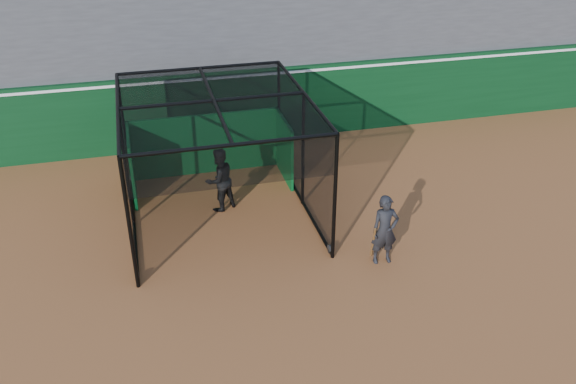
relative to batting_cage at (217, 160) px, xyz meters
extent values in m
plane|color=brown|center=(0.50, -3.73, -1.64)|extent=(120.00, 120.00, 0.00)
cube|color=#093616|center=(0.50, 4.77, -0.39)|extent=(50.00, 0.45, 2.50)
cube|color=white|center=(0.50, 4.77, 0.71)|extent=(50.00, 0.50, 0.08)
cube|color=#4C4C4F|center=(0.50, 8.64, 2.24)|extent=(50.00, 7.85, 7.75)
cube|color=#074F1E|center=(0.00, 2.61, -0.69)|extent=(4.54, 0.10, 1.90)
cylinder|color=black|center=(-2.33, -2.55, -1.53)|extent=(0.08, 0.22, 0.22)
cylinder|color=black|center=(2.33, -2.55, -1.53)|extent=(0.08, 0.22, 0.22)
cylinder|color=black|center=(-2.33, 2.53, -1.53)|extent=(0.08, 0.22, 0.22)
cylinder|color=black|center=(2.33, 2.53, -1.53)|extent=(0.08, 0.22, 0.22)
imported|color=black|center=(0.06, 0.27, -0.73)|extent=(1.09, 1.01, 1.81)
imported|color=black|center=(3.45, -3.21, -0.75)|extent=(0.66, 0.45, 1.77)
cylinder|color=#593819|center=(3.20, -3.16, -1.09)|extent=(0.15, 0.37, 0.97)
camera|label=1|loc=(-1.79, -14.38, 6.99)|focal=38.00mm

